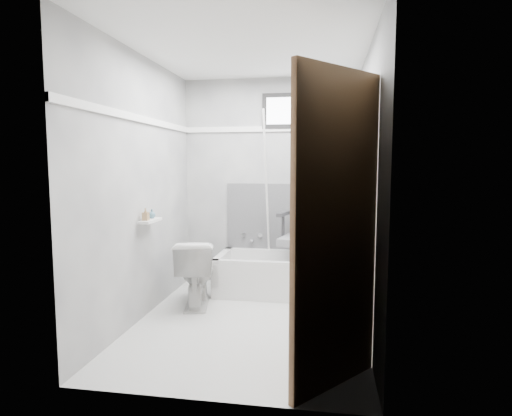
% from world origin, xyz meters
% --- Properties ---
extents(floor, '(2.60, 2.60, 0.00)m').
position_xyz_m(floor, '(0.00, 0.00, 0.00)').
color(floor, silver).
rests_on(floor, ground).
extents(ceiling, '(2.60, 2.60, 0.00)m').
position_xyz_m(ceiling, '(0.00, 0.00, 2.40)').
color(ceiling, silver).
rests_on(ceiling, floor).
extents(wall_back, '(2.00, 0.02, 2.40)m').
position_xyz_m(wall_back, '(0.00, 1.30, 1.20)').
color(wall_back, slate).
rests_on(wall_back, floor).
extents(wall_front, '(2.00, 0.02, 2.40)m').
position_xyz_m(wall_front, '(0.00, -1.30, 1.20)').
color(wall_front, slate).
rests_on(wall_front, floor).
extents(wall_left, '(0.02, 2.60, 2.40)m').
position_xyz_m(wall_left, '(-1.00, 0.00, 1.20)').
color(wall_left, slate).
rests_on(wall_left, floor).
extents(wall_right, '(0.02, 2.60, 2.40)m').
position_xyz_m(wall_right, '(1.00, 0.00, 1.20)').
color(wall_right, slate).
rests_on(wall_right, floor).
extents(bathtub, '(1.50, 0.70, 0.42)m').
position_xyz_m(bathtub, '(0.23, 0.93, 0.21)').
color(bathtub, silver).
rests_on(bathtub, floor).
extents(office_chair, '(0.77, 0.77, 1.11)m').
position_xyz_m(office_chair, '(0.47, 0.96, 0.67)').
color(office_chair, slate).
rests_on(office_chair, bathtub).
extents(toilet, '(0.51, 0.74, 0.66)m').
position_xyz_m(toilet, '(-0.62, 0.39, 0.33)').
color(toilet, silver).
rests_on(toilet, floor).
extents(door, '(0.78, 0.78, 2.00)m').
position_xyz_m(door, '(0.98, -1.28, 1.00)').
color(door, brown).
rests_on(door, floor).
extents(window, '(0.66, 0.04, 0.40)m').
position_xyz_m(window, '(0.25, 1.29, 2.02)').
color(window, black).
rests_on(window, wall_back).
extents(backerboard, '(1.50, 0.02, 0.78)m').
position_xyz_m(backerboard, '(0.25, 1.29, 0.80)').
color(backerboard, '#4C4C4F').
rests_on(backerboard, wall_back).
extents(trim_back, '(2.00, 0.02, 0.06)m').
position_xyz_m(trim_back, '(0.00, 1.29, 1.82)').
color(trim_back, white).
rests_on(trim_back, wall_back).
extents(trim_left, '(0.02, 2.60, 0.06)m').
position_xyz_m(trim_left, '(-0.99, 0.00, 1.82)').
color(trim_left, white).
rests_on(trim_left, wall_left).
extents(pole, '(0.02, 0.59, 1.87)m').
position_xyz_m(pole, '(0.01, 1.06, 1.05)').
color(pole, silver).
rests_on(pole, bathtub).
extents(shelf, '(0.10, 0.32, 0.02)m').
position_xyz_m(shelf, '(-0.93, 0.02, 0.90)').
color(shelf, silver).
rests_on(shelf, wall_left).
extents(soap_bottle_a, '(0.05, 0.05, 0.12)m').
position_xyz_m(soap_bottle_a, '(-0.94, -0.06, 0.97)').
color(soap_bottle_a, '#927049').
rests_on(soap_bottle_a, shelf).
extents(soap_bottle_b, '(0.09, 0.09, 0.09)m').
position_xyz_m(soap_bottle_b, '(-0.94, 0.08, 0.96)').
color(soap_bottle_b, '#456C7F').
rests_on(soap_bottle_b, shelf).
extents(faucet, '(0.26, 0.10, 0.16)m').
position_xyz_m(faucet, '(-0.20, 1.27, 0.55)').
color(faucet, silver).
rests_on(faucet, wall_back).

